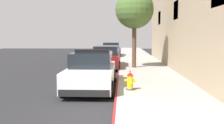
# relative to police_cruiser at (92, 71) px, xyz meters

# --- Properties ---
(ground_plane) EXTENTS (34.43, 60.00, 0.20)m
(ground_plane) POSITION_rel_police_cruiser_xyz_m (-3.20, 5.56, -0.84)
(ground_plane) COLOR #232326
(sidewalk_pavement) EXTENTS (3.34, 60.00, 0.16)m
(sidewalk_pavement) POSITION_rel_police_cruiser_xyz_m (2.80, 5.56, -0.67)
(sidewalk_pavement) COLOR #9E9991
(sidewalk_pavement) RESTS_ON ground
(curb_painted_edge) EXTENTS (0.08, 60.00, 0.16)m
(curb_painted_edge) POSITION_rel_police_cruiser_xyz_m (1.09, 5.56, -0.67)
(curb_painted_edge) COLOR maroon
(curb_painted_edge) RESTS_ON ground
(police_cruiser) EXTENTS (1.94, 4.84, 1.68)m
(police_cruiser) POSITION_rel_police_cruiser_xyz_m (0.00, 0.00, 0.00)
(police_cruiser) COLOR white
(police_cruiser) RESTS_ON ground
(parked_car_silver_ahead) EXTENTS (1.94, 4.84, 1.56)m
(parked_car_silver_ahead) POSITION_rel_police_cruiser_xyz_m (0.18, 7.23, -0.00)
(parked_car_silver_ahead) COLOR maroon
(parked_car_silver_ahead) RESTS_ON ground
(parked_car_dark_far) EXTENTS (1.94, 4.84, 1.56)m
(parked_car_dark_far) POSITION_rel_police_cruiser_xyz_m (0.12, 16.93, -0.00)
(parked_car_dark_far) COLOR navy
(parked_car_dark_far) RESTS_ON ground
(fire_hydrant) EXTENTS (0.44, 0.40, 0.76)m
(fire_hydrant) POSITION_rel_police_cruiser_xyz_m (1.61, -1.02, -0.24)
(fire_hydrant) COLOR #4C4C51
(fire_hydrant) RESTS_ON sidewalk_pavement
(street_tree) EXTENTS (2.54, 2.54, 5.12)m
(street_tree) POSITION_rel_police_cruiser_xyz_m (2.10, 6.32, 3.23)
(street_tree) COLOR brown
(street_tree) RESTS_ON sidewalk_pavement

